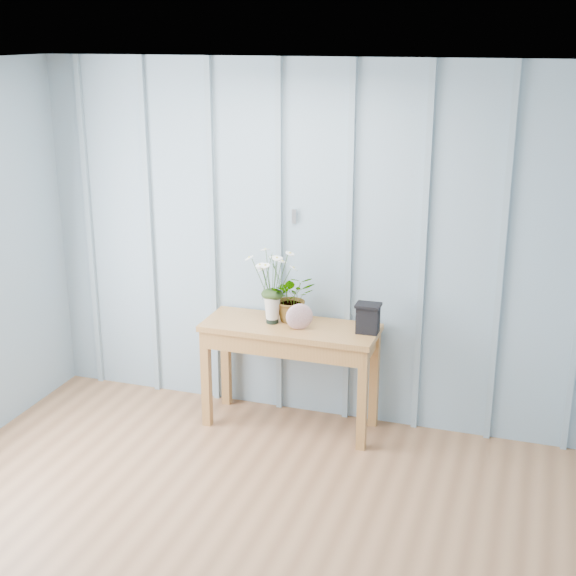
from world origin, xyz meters
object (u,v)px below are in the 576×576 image
(sideboard, at_px, (290,341))
(daisy_vase, at_px, (272,276))
(felt_disc_vessel, at_px, (299,317))
(carved_box, at_px, (368,318))

(sideboard, bearing_deg, daisy_vase, 177.49)
(felt_disc_vessel, xyz_separation_m, carved_box, (0.45, 0.09, 0.01))
(sideboard, relative_size, daisy_vase, 2.26)
(sideboard, distance_m, carved_box, 0.57)
(felt_disc_vessel, relative_size, carved_box, 0.91)
(felt_disc_vessel, bearing_deg, sideboard, 117.82)
(daisy_vase, bearing_deg, felt_disc_vessel, -17.39)
(daisy_vase, relative_size, carved_box, 2.66)
(daisy_vase, xyz_separation_m, carved_box, (0.66, 0.02, -0.23))
(daisy_vase, relative_size, felt_disc_vessel, 2.92)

